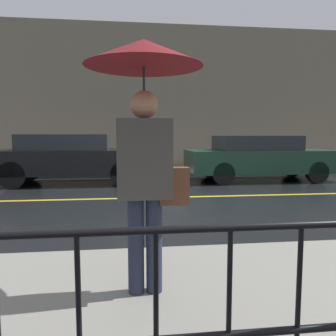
% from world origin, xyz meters
% --- Properties ---
extents(ground_plane, '(80.00, 80.00, 0.00)m').
position_xyz_m(ground_plane, '(0.00, 0.00, 0.00)').
color(ground_plane, black).
extents(sidewalk_near, '(28.00, 2.56, 0.12)m').
position_xyz_m(sidewalk_near, '(0.00, -4.87, 0.06)').
color(sidewalk_near, gray).
rests_on(sidewalk_near, ground_plane).
extents(sidewalk_far, '(28.00, 1.98, 0.12)m').
position_xyz_m(sidewalk_far, '(0.00, 4.58, 0.06)').
color(sidewalk_far, gray).
rests_on(sidewalk_far, ground_plane).
extents(lane_marking, '(25.20, 0.12, 0.01)m').
position_xyz_m(lane_marking, '(0.00, 0.00, 0.00)').
color(lane_marking, gold).
rests_on(lane_marking, ground_plane).
extents(building_storefront, '(28.00, 0.30, 5.61)m').
position_xyz_m(building_storefront, '(0.00, 5.72, 2.81)').
color(building_storefront, '#706656').
rests_on(building_storefront, ground_plane).
extents(railing_foreground, '(12.00, 0.04, 0.91)m').
position_xyz_m(railing_foreground, '(0.00, -5.90, 0.69)').
color(railing_foreground, black).
rests_on(railing_foreground, sidewalk_near).
extents(pedestrian, '(0.92, 0.92, 2.02)m').
position_xyz_m(pedestrian, '(-0.63, -4.64, 1.66)').
color(pedestrian, '#23283D').
rests_on(pedestrian, sidewalk_near).
extents(car_black, '(4.66, 1.70, 1.42)m').
position_xyz_m(car_black, '(-2.39, 2.43, 0.75)').
color(car_black, black).
rests_on(car_black, ground_plane).
extents(car_dark_green, '(4.55, 1.71, 1.38)m').
position_xyz_m(car_dark_green, '(3.26, 2.43, 0.72)').
color(car_dark_green, '#193828').
rests_on(car_dark_green, ground_plane).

